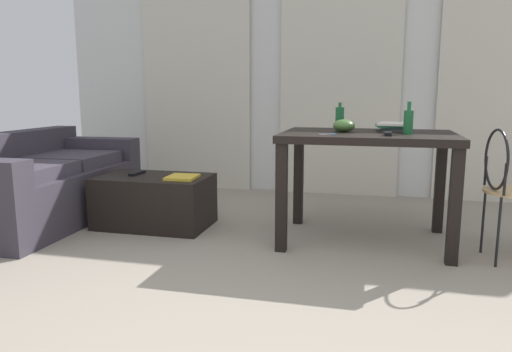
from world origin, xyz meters
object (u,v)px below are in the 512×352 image
wire_chair (506,180)px  book_stack (392,126)px  bottle_near (408,121)px  couch (40,185)px  magazine (182,177)px  coffee_table (155,201)px  bowl (344,126)px  bottle_far (340,118)px  scissors (329,134)px  tv_remote_primary (137,173)px  craft_table (367,149)px  tv_remote_on_table (388,134)px

wire_chair → book_stack: bearing=148.0°
wire_chair → bottle_near: bottle_near is taller
couch → magazine: (1.22, 0.03, 0.11)m
coffee_table → bowl: bowl is taller
bottle_far → scissors: bottle_far is taller
tv_remote_primary → scissors: bearing=-7.1°
coffee_table → wire_chair: (2.43, -0.20, 0.31)m
craft_table → bottle_far: size_ratio=5.89×
tv_remote_on_table → bottle_far: bearing=127.9°
wire_chair → tv_remote_on_table: wire_chair is taller
couch → tv_remote_primary: bearing=8.5°
coffee_table → magazine: 0.33m
coffee_table → tv_remote_primary: size_ratio=4.54×
couch → bottle_near: size_ratio=8.23×
couch → bottle_far: (2.35, 0.37, 0.55)m
bottle_near → tv_remote_on_table: 0.19m
bowl → tv_remote_primary: bowl is taller
bowl → tv_remote_primary: (-1.60, 0.02, -0.40)m
bottle_near → tv_remote_primary: bottle_near is taller
bowl → tv_remote_primary: size_ratio=0.80×
couch → tv_remote_primary: 0.82m
wire_chair → bottle_far: 1.20m
bottle_far → magazine: bottle_far is taller
bowl → magazine: (-1.18, -0.06, -0.40)m
magazine → tv_remote_primary: bearing=164.8°
wire_chair → bottle_far: (-1.05, 0.49, 0.34)m
bottle_far → tv_remote_on_table: bearing=-54.1°
wire_chair → scissors: size_ratio=7.41×
tv_remote_on_table → scissors: 0.37m
coffee_table → tv_remote_primary: 0.27m
couch → bottle_near: bearing=0.3°
bottle_near → magazine: size_ratio=0.88×
couch → scissors: 2.38m
bowl → scissors: bearing=-107.8°
coffee_table → bowl: size_ratio=5.66×
scissors → wire_chair: bearing=1.0°
couch → book_stack: 2.79m
wire_chair → scissors: 1.10m
bottle_far → book_stack: (0.38, -0.07, -0.05)m
book_stack → tv_remote_on_table: size_ratio=2.11×
craft_table → bowl: bearing=173.0°
bottle_near → magazine: bearing=179.3°
bowl → magazine: size_ratio=0.63×
bowl → scissors: size_ratio=1.36×
bowl → tv_remote_on_table: bowl is taller
coffee_table → magazine: magazine is taller
wire_chair → bottle_far: bottle_far is taller
scissors → tv_remote_on_table: bearing=5.3°
wire_chair → magazine: 2.18m
magazine → coffee_table: bearing=166.4°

